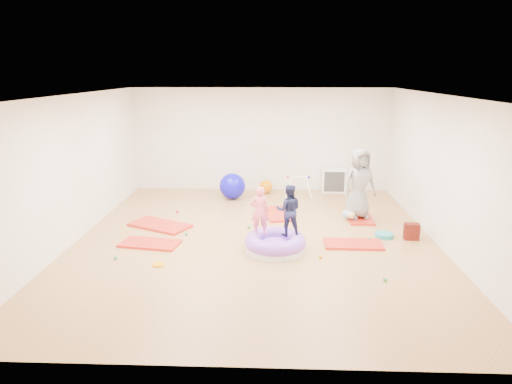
{
  "coord_description": "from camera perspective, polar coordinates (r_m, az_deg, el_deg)",
  "views": [
    {
      "loc": [
        0.34,
        -8.43,
        3.21
      ],
      "look_at": [
        0.0,
        0.3,
        0.9
      ],
      "focal_mm": 32.0,
      "sensor_mm": 36.0,
      "label": 1
    }
  ],
  "objects": [
    {
      "name": "child_navy",
      "position": [
        8.34,
        4.12,
        -1.97
      ],
      "size": [
        0.48,
        0.38,
        0.96
      ],
      "primitive_type": "imported",
      "rotation": [
        0.0,
        0.0,
        3.11
      ],
      "color": "#1B2040",
      "rests_on": "inflatable_cushion"
    },
    {
      "name": "gym_mat_center_back",
      "position": [
        10.59,
        2.73,
        -2.71
      ],
      "size": [
        0.8,
        1.25,
        0.05
      ],
      "primitive_type": "cube",
      "rotation": [
        0.0,
        0.0,
        1.78
      ],
      "color": "red",
      "rests_on": "ground"
    },
    {
      "name": "ball_pit_balls",
      "position": [
        8.99,
        0.52,
        -5.87
      ],
      "size": [
        4.73,
        3.53,
        0.07
      ],
      "color": "#F6A000",
      "rests_on": "ground"
    },
    {
      "name": "room",
      "position": [
        8.63,
        -0.08,
        2.7
      ],
      "size": [
        7.01,
        8.01,
        2.81
      ],
      "color": "#B1873F",
      "rests_on": "ground"
    },
    {
      "name": "adult_caregiver",
      "position": [
        10.29,
        12.8,
        1.04
      ],
      "size": [
        0.88,
        0.7,
        1.56
      ],
      "primitive_type": "imported",
      "rotation": [
        0.0,
        0.0,
        0.31
      ],
      "color": "gray",
      "rests_on": "gym_mat_rear_right"
    },
    {
      "name": "exercise_ball_blue",
      "position": [
        11.82,
        -2.97,
        0.75
      ],
      "size": [
        0.68,
        0.68,
        0.68
      ],
      "primitive_type": "sphere",
      "color": "#0F0BC8",
      "rests_on": "ground"
    },
    {
      "name": "backpack",
      "position": [
        9.51,
        18.86,
        -4.69
      ],
      "size": [
        0.29,
        0.18,
        0.33
      ],
      "primitive_type": "cube",
      "rotation": [
        0.0,
        0.0,
        -0.03
      ],
      "color": "maroon",
      "rests_on": "ground"
    },
    {
      "name": "cube_shelf",
      "position": [
        12.67,
        9.68,
        1.41
      ],
      "size": [
        0.64,
        0.32,
        0.64
      ],
      "color": "white",
      "rests_on": "ground"
    },
    {
      "name": "exercise_ball_orange",
      "position": [
        12.41,
        1.23,
        0.68
      ],
      "size": [
        0.36,
        0.36,
        0.36
      ],
      "primitive_type": "sphere",
      "color": "orange",
      "rests_on": "ground"
    },
    {
      "name": "gym_mat_rear_right",
      "position": [
        10.58,
        12.77,
        -3.1
      ],
      "size": [
        0.55,
        1.08,
        0.04
      ],
      "primitive_type": "cube",
      "rotation": [
        0.0,
        0.0,
        1.56
      ],
      "color": "red",
      "rests_on": "ground"
    },
    {
      "name": "infant",
      "position": [
        10.33,
        11.7,
        -2.73
      ],
      "size": [
        0.35,
        0.36,
        0.21
      ],
      "color": "#89ADCC",
      "rests_on": "gym_mat_rear_right"
    },
    {
      "name": "yellow_toy",
      "position": [
        8.07,
        -12.13,
        -8.86
      ],
      "size": [
        0.2,
        0.2,
        0.03
      ],
      "primitive_type": "cylinder",
      "color": "#F6A000",
      "rests_on": "ground"
    },
    {
      "name": "inflatable_cushion",
      "position": [
        8.46,
        2.4,
        -6.49
      ],
      "size": [
        1.13,
        1.13,
        0.36
      ],
      "rotation": [
        0.0,
        0.0,
        0.33
      ],
      "color": "white",
      "rests_on": "ground"
    },
    {
      "name": "balance_disc",
      "position": [
        9.52,
        15.72,
        -5.22
      ],
      "size": [
        0.36,
        0.36,
        0.08
      ],
      "primitive_type": "cylinder",
      "color": "teal",
      "rests_on": "ground"
    },
    {
      "name": "gym_mat_right",
      "position": [
        8.95,
        12.05,
        -6.39
      ],
      "size": [
        1.11,
        0.58,
        0.05
      ],
      "primitive_type": "cube",
      "rotation": [
        0.0,
        0.0,
        -0.02
      ],
      "color": "red",
      "rests_on": "ground"
    },
    {
      "name": "child_pink",
      "position": [
        8.35,
        0.46,
        -2.06
      ],
      "size": [
        0.36,
        0.26,
        0.92
      ],
      "primitive_type": "imported",
      "rotation": [
        0.0,
        0.0,
        3.26
      ],
      "color": "#FE6A82",
      "rests_on": "inflatable_cushion"
    },
    {
      "name": "gym_mat_mid_left",
      "position": [
        10.0,
        -11.92,
        -4.08
      ],
      "size": [
        1.45,
        1.16,
        0.05
      ],
      "primitive_type": "cube",
      "rotation": [
        0.0,
        0.0,
        -0.47
      ],
      "color": "red",
      "rests_on": "ground"
    },
    {
      "name": "gym_mat_front_left",
      "position": [
        9.02,
        -13.12,
        -6.29
      ],
      "size": [
        1.19,
        0.74,
        0.05
      ],
      "primitive_type": "cube",
      "rotation": [
        0.0,
        0.0,
        -0.17
      ],
      "color": "red",
      "rests_on": "ground"
    },
    {
      "name": "infant_play_gym",
      "position": [
        12.0,
        5.3,
        1.09
      ],
      "size": [
        0.73,
        0.7,
        0.56
      ],
      "rotation": [
        0.0,
        0.0,
        0.36
      ],
      "color": "white",
      "rests_on": "ground"
    }
  ]
}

